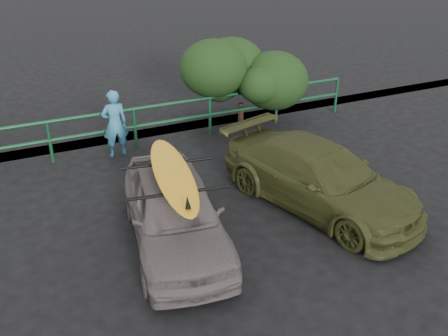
# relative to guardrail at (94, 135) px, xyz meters

# --- Properties ---
(ground) EXTENTS (80.00, 80.00, 0.00)m
(ground) POSITION_rel_guardrail_xyz_m (0.00, -5.00, -0.52)
(ground) COLOR black
(guardrail) EXTENTS (14.00, 0.08, 1.04)m
(guardrail) POSITION_rel_guardrail_xyz_m (0.00, 0.00, 0.00)
(guardrail) COLOR #164D2B
(guardrail) RESTS_ON ground
(shrub_right) EXTENTS (3.20, 2.40, 2.12)m
(shrub_right) POSITION_rel_guardrail_xyz_m (5.00, 0.50, 0.54)
(shrub_right) COLOR #1E3B15
(shrub_right) RESTS_ON ground
(sedan) EXTENTS (2.10, 3.93, 1.27)m
(sedan) POSITION_rel_guardrail_xyz_m (0.47, -4.29, 0.12)
(sedan) COLOR slate
(sedan) RESTS_ON ground
(olive_vehicle) EXTENTS (2.81, 4.57, 1.24)m
(olive_vehicle) POSITION_rel_guardrail_xyz_m (3.44, -4.24, 0.10)
(olive_vehicle) COLOR #3F431D
(olive_vehicle) RESTS_ON ground
(man) EXTENTS (0.60, 0.40, 1.62)m
(man) POSITION_rel_guardrail_xyz_m (0.46, -0.27, 0.29)
(man) COLOR teal
(man) RESTS_ON ground
(roof_rack) EXTENTS (1.79, 1.39, 0.05)m
(roof_rack) POSITION_rel_guardrail_xyz_m (0.47, -4.29, 0.78)
(roof_rack) COLOR black
(roof_rack) RESTS_ON sedan
(surfboard) EXTENTS (1.07, 2.94, 0.09)m
(surfboard) POSITION_rel_guardrail_xyz_m (0.47, -4.29, 0.85)
(surfboard) COLOR #FFAF1A
(surfboard) RESTS_ON roof_rack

